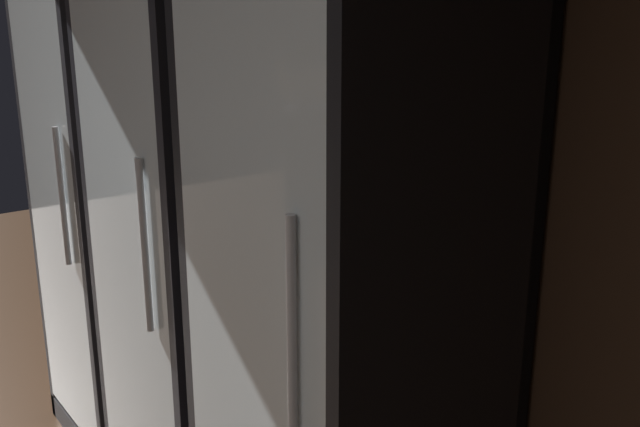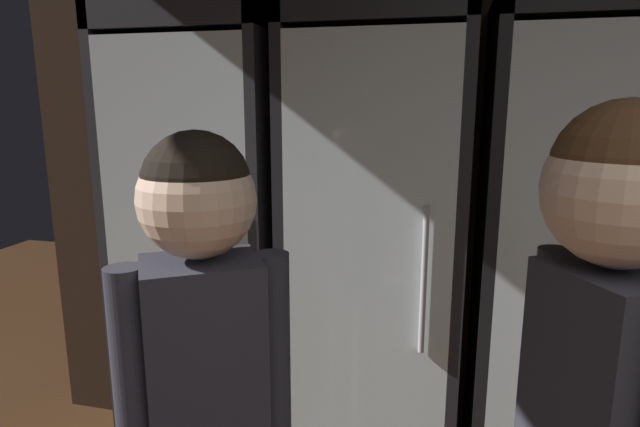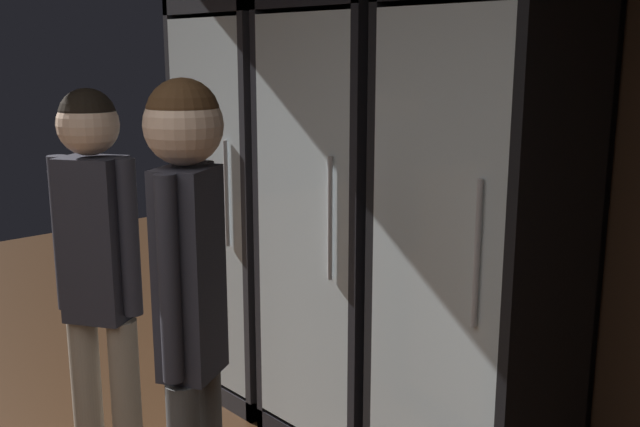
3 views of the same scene
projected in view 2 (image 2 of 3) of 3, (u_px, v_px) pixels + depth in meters
cooler_far_left at (217, 265)px, 2.30m from camera, size 0.65×0.63×2.04m
cooler_left at (378, 278)px, 2.14m from camera, size 0.65×0.63×2.04m
cooler_center at (566, 291)px, 1.97m from camera, size 0.65×0.63×2.04m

